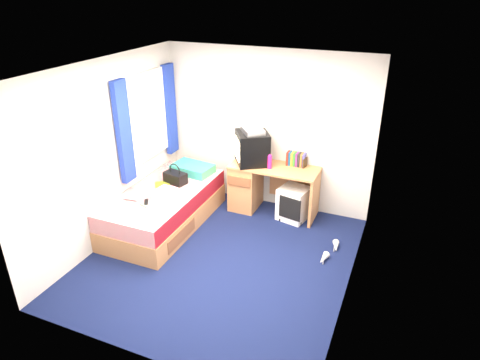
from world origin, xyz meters
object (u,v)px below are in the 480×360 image
at_px(water_bottle, 131,198).
at_px(remote_control, 146,202).
at_px(colour_swatch_fan, 146,206).
at_px(bed, 165,208).
at_px(magazine, 163,186).
at_px(white_heels, 330,252).
at_px(storage_cube, 294,203).
at_px(aerosol_can, 268,159).
at_px(desk, 257,184).
at_px(pink_water_bottle, 270,162).
at_px(picture_frame, 305,163).
at_px(handbag, 175,177).
at_px(crt_tv, 252,148).
at_px(towel, 167,194).
at_px(vcr, 253,130).
at_px(pillow, 193,169).

relative_size(water_bottle, remote_control, 1.25).
bearing_deg(colour_swatch_fan, bed, 93.10).
relative_size(magazine, white_heels, 0.50).
height_order(storage_cube, aerosol_can, aerosol_can).
bearing_deg(storage_cube, magazine, -144.39).
xyz_separation_m(desk, pink_water_bottle, (0.23, -0.09, 0.44)).
bearing_deg(water_bottle, remote_control, 2.62).
bearing_deg(water_bottle, picture_frame, 37.25).
distance_m(picture_frame, remote_control, 2.33).
distance_m(picture_frame, water_bottle, 2.51).
relative_size(handbag, water_bottle, 1.80).
relative_size(crt_tv, white_heels, 1.14).
bearing_deg(white_heels, pink_water_bottle, 146.77).
distance_m(handbag, towel, 0.48).
xyz_separation_m(pink_water_bottle, colour_swatch_fan, (-1.25, -1.34, -0.30)).
bearing_deg(crt_tv, vcr, 90.00).
relative_size(vcr, pink_water_bottle, 1.94).
height_order(vcr, picture_frame, vcr).
bearing_deg(desk, pink_water_bottle, -22.41).
bearing_deg(pillow, crt_tv, 16.07).
bearing_deg(white_heels, towel, -172.01).
height_order(storage_cube, handbag, handbag).
xyz_separation_m(storage_cube, crt_tv, (-0.70, 0.08, 0.74)).
height_order(magazine, remote_control, remote_control).
height_order(handbag, water_bottle, handbag).
distance_m(aerosol_can, water_bottle, 2.05).
bearing_deg(pillow, desk, 14.62).
height_order(pillow, storage_cube, pillow).
distance_m(bed, aerosol_can, 1.67).
bearing_deg(pink_water_bottle, storage_cube, 1.84).
height_order(pillow, picture_frame, picture_frame).
height_order(colour_swatch_fan, white_heels, colour_swatch_fan).
height_order(bed, towel, towel).
xyz_separation_m(storage_cube, colour_swatch_fan, (-1.64, -1.35, 0.30)).
distance_m(bed, handbag, 0.47).
relative_size(pink_water_bottle, remote_control, 1.22).
distance_m(handbag, water_bottle, 0.75).
height_order(pink_water_bottle, aerosol_can, pink_water_bottle).
distance_m(pink_water_bottle, magazine, 1.58).
relative_size(handbag, white_heels, 0.64).
distance_m(bed, pink_water_bottle, 1.65).
distance_m(towel, water_bottle, 0.49).
distance_m(pillow, towel, 0.88).
bearing_deg(magazine, picture_frame, 28.31).
distance_m(storage_cube, magazine, 1.93).
distance_m(handbag, white_heels, 2.43).
distance_m(pink_water_bottle, colour_swatch_fan, 1.86).
relative_size(picture_frame, pink_water_bottle, 0.72).
distance_m(storage_cube, remote_control, 2.13).
distance_m(storage_cube, aerosol_can, 0.76).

